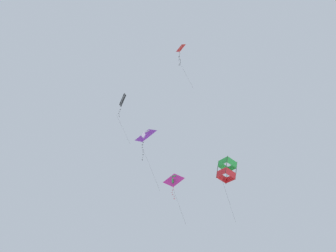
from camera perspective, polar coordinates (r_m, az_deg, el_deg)
The scene contains 5 objects.
kite_delta_mid_left at distance 43.78m, azimuth 0.87°, elevation -8.44°, with size 2.22×1.51×6.12m.
kite_box_far_centre at distance 40.71m, azimuth 9.09°, elevation -6.73°, with size 2.02×2.36×6.97m.
kite_diamond_upper_right at distance 47.11m, azimuth -7.04°, elevation 4.01°, with size 2.53×1.69×7.37m.
kite_diamond_near_left at distance 43.46m, azimuth 2.01°, elevation 11.87°, with size 1.97×1.18×6.83m.
kite_delta_highest at distance 45.43m, azimuth -3.54°, elevation -1.48°, with size 3.00×1.95×8.09m.
Camera 1 is at (-21.03, 34.42, 2.88)m, focal length 39.37 mm.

